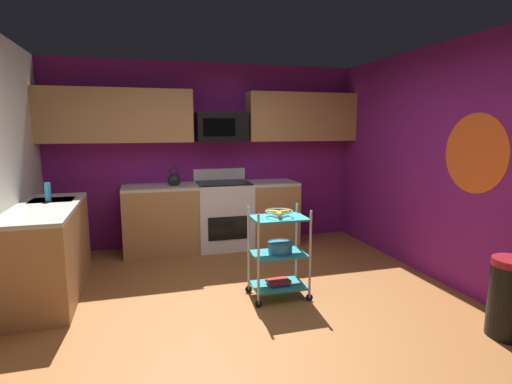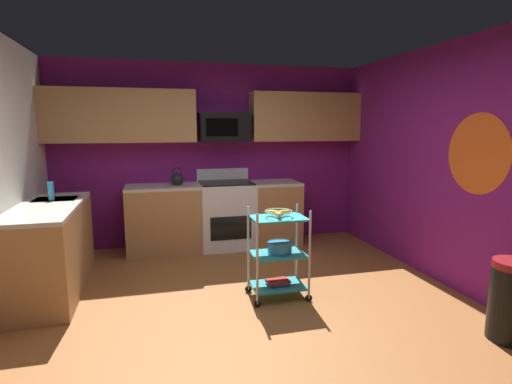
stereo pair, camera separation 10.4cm
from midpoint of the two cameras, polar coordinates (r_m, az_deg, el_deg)
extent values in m
cube|color=#995B2D|center=(3.97, 0.13, -16.63)|extent=(4.40, 4.80, 0.04)
cube|color=#751970|center=(5.97, -5.82, 5.22)|extent=(4.52, 0.06, 2.60)
cube|color=#751970|center=(4.69, 27.59, 3.14)|extent=(0.06, 4.80, 2.60)
cylinder|color=#E5591E|center=(4.49, 29.36, 4.71)|extent=(0.00, 0.79, 0.79)
cube|color=#B27F4C|center=(5.77, -5.18, -3.55)|extent=(2.43, 0.60, 0.88)
cube|color=beige|center=(5.69, -5.25, 0.98)|extent=(2.43, 0.60, 0.04)
cube|color=#B27F4C|center=(4.71, -26.38, -7.43)|extent=(0.60, 1.67, 0.88)
cube|color=beige|center=(4.60, -26.78, -1.92)|extent=(0.60, 1.67, 0.04)
cube|color=#B7BABC|center=(4.98, -25.83, -1.78)|extent=(0.44, 0.36, 0.16)
cube|color=white|center=(5.79, -3.66, -3.28)|extent=(0.76, 0.64, 0.92)
cube|color=black|center=(5.51, -3.00, -5.10)|extent=(0.56, 0.01, 0.32)
cube|color=white|center=(5.98, -4.24, 2.46)|extent=(0.76, 0.06, 0.18)
cube|color=black|center=(5.71, -3.71, 1.33)|extent=(0.72, 0.60, 0.02)
cube|color=#B27F4C|center=(5.70, -18.03, 10.17)|extent=(1.96, 0.33, 0.70)
cube|color=#B27F4C|center=(6.13, 7.43, 10.44)|extent=(1.64, 0.33, 0.70)
cube|color=black|center=(5.76, -4.00, 9.08)|extent=(0.70, 0.38, 0.40)
cube|color=black|center=(5.56, -4.24, 9.08)|extent=(0.44, 0.01, 0.24)
cylinder|color=silver|center=(3.85, 0.98, -9.52)|extent=(0.02, 0.02, 0.88)
cylinder|color=black|center=(4.01, 0.96, -15.48)|extent=(0.07, 0.02, 0.07)
cylinder|color=silver|center=(4.01, 8.31, -8.82)|extent=(0.02, 0.02, 0.88)
cylinder|color=black|center=(4.17, 8.17, -14.58)|extent=(0.07, 0.02, 0.07)
cylinder|color=silver|center=(4.18, -0.38, -7.96)|extent=(0.02, 0.02, 0.88)
cylinder|color=black|center=(4.33, -0.37, -13.53)|extent=(0.07, 0.02, 0.07)
cylinder|color=silver|center=(4.34, 6.43, -7.40)|extent=(0.02, 0.02, 0.88)
cylinder|color=black|center=(4.48, 6.32, -12.80)|extent=(0.07, 0.02, 0.07)
cube|color=teal|center=(4.21, 3.82, -13.02)|extent=(0.53, 0.37, 0.02)
cube|color=teal|center=(4.09, 3.87, -8.74)|extent=(0.53, 0.37, 0.02)
cube|color=teal|center=(4.00, 3.92, -3.68)|extent=(0.53, 0.37, 0.02)
torus|color=silver|center=(3.98, 3.94, -2.72)|extent=(0.27, 0.27, 0.01)
cylinder|color=silver|center=(3.99, 3.93, -3.42)|extent=(0.12, 0.12, 0.02)
ellipsoid|color=yellow|center=(4.01, 4.51, -2.85)|extent=(0.17, 0.09, 0.04)
ellipsoid|color=yellow|center=(4.00, 3.28, -2.86)|extent=(0.15, 0.14, 0.04)
ellipsoid|color=yellow|center=(3.94, 4.01, -3.08)|extent=(0.08, 0.17, 0.04)
cylinder|color=#338CBF|center=(4.08, 4.10, -7.88)|extent=(0.24, 0.24, 0.11)
torus|color=#338CBF|center=(4.06, 4.11, -7.15)|extent=(0.25, 0.25, 0.01)
cube|color=#1E4C8C|center=(4.20, 3.82, -12.76)|extent=(0.19, 0.19, 0.02)
cube|color=#B22626|center=(4.19, 3.82, -12.44)|extent=(0.24, 0.18, 0.03)
sphere|color=black|center=(5.61, -10.53, 1.70)|extent=(0.18, 0.18, 0.18)
sphere|color=black|center=(5.60, -10.55, 2.58)|extent=(0.03, 0.03, 0.03)
cone|color=black|center=(5.62, -9.71, 1.92)|extent=(0.09, 0.04, 0.06)
torus|color=black|center=(5.60, -10.56, 2.84)|extent=(0.12, 0.01, 0.12)
cylinder|color=#2D8CBF|center=(4.87, -26.38, 0.10)|extent=(0.06, 0.06, 0.20)
cylinder|color=black|center=(3.97, 32.99, -13.13)|extent=(0.34, 0.34, 0.60)
camera|label=1|loc=(0.05, -89.28, 0.12)|focal=28.39mm
camera|label=2|loc=(0.05, 90.72, -0.12)|focal=28.39mm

